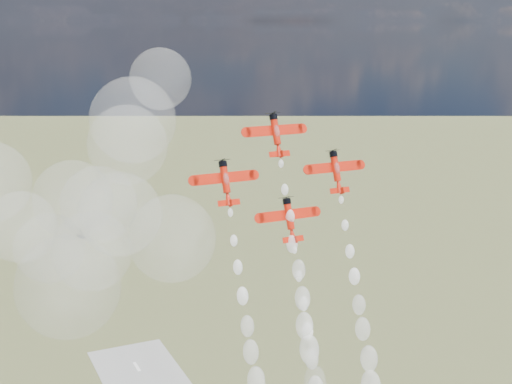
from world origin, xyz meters
The scene contains 5 objects.
plane_lead centered at (1.93, 13.27, 107.11)m, with size 12.98×5.91×8.85m.
plane_left centered at (-10.75, 10.01, 98.85)m, with size 12.98×5.91×8.85m.
plane_right centered at (14.62, 10.01, 98.85)m, with size 12.98×5.91×8.85m.
plane_slot centered at (1.93, 6.74, 90.60)m, with size 12.98×5.91×8.85m.
drifted_smoke_cloud centered at (-38.52, 22.96, 92.48)m, with size 60.16×38.70×59.65m.
Camera 1 is at (-62.30, -117.67, 129.85)m, focal length 50.00 mm.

